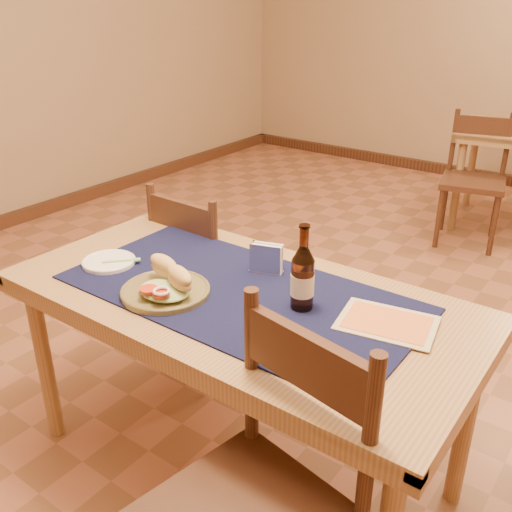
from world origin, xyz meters
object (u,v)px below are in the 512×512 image
Objects in this scene: main_table at (239,314)px; napkin_holder at (266,259)px; chair_main_near at (259,506)px; sandwich_plate at (167,286)px; chair_main_far at (208,274)px; beer_bottle at (303,278)px.

main_table is 12.36× the size of napkin_holder.
sandwich_plate is at bearing 151.51° from chair_main_near.
chair_main_far is 0.68m from napkin_holder.
beer_bottle is (-0.22, 0.53, 0.35)m from chair_main_near.
napkin_holder is (0.53, -0.27, 0.33)m from chair_main_far.
chair_main_near reaches higher than sandwich_plate.
main_table is 0.26m from sandwich_plate.
sandwich_plate is 0.37m from napkin_holder.
napkin_holder is at bearing 124.15° from chair_main_near.
napkin_holder is (-0.24, 0.14, -0.05)m from beer_bottle.
chair_main_far is 3.25× the size of beer_bottle.
chair_main_near is 0.86m from napkin_holder.
chair_main_near is 7.60× the size of napkin_holder.
chair_main_near is 0.67m from beer_bottle.
main_table is 5.39× the size of sandwich_plate.
sandwich_plate is (-0.62, 0.34, 0.28)m from chair_main_near.
beer_bottle is at bearing 112.34° from chair_main_near.
chair_main_far reaches higher than main_table.
chair_main_far is 7.08× the size of napkin_holder.
main_table is at bearing -86.22° from napkin_holder.
chair_main_near is 0.76m from sandwich_plate.
beer_bottle is at bearing -30.63° from napkin_holder.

